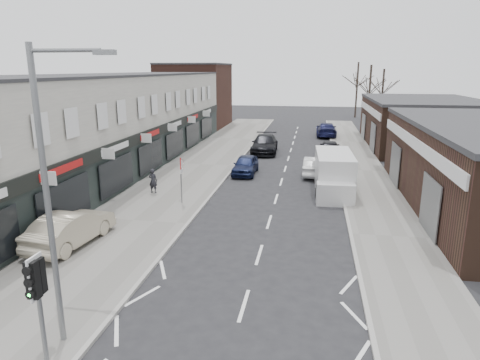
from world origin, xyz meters
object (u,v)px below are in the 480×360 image
at_px(traffic_light, 37,287).
at_px(street_lamp, 52,186).
at_px(white_van, 334,174).
at_px(parked_car_right_a, 314,166).
at_px(pedestrian, 153,181).
at_px(parked_car_right_c, 326,130).
at_px(warning_sign, 181,167).
at_px(parked_car_left_b, 265,144).
at_px(parked_car_left_a, 245,165).
at_px(sedan_on_pavement, 71,228).
at_px(parked_car_right_b, 329,148).

relative_size(traffic_light, street_lamp, 0.39).
relative_size(white_van, parked_car_right_a, 1.53).
relative_size(pedestrian, parked_car_right_c, 0.28).
xyz_separation_m(warning_sign, white_van, (8.56, 4.27, -1.06)).
distance_m(warning_sign, white_van, 9.62).
relative_size(traffic_light, parked_car_left_b, 0.55).
height_order(warning_sign, pedestrian, warning_sign).
bearing_deg(warning_sign, white_van, 26.52).
distance_m(parked_car_left_a, parked_car_right_c, 20.36).
relative_size(sedan_on_pavement, pedestrian, 3.01).
bearing_deg(parked_car_right_b, parked_car_left_b, -1.97).
bearing_deg(sedan_on_pavement, parked_car_left_b, -98.00).
xyz_separation_m(warning_sign, parked_car_right_c, (8.66, 27.22, -1.42)).
relative_size(pedestrian, parked_car_right_b, 0.36).
height_order(sedan_on_pavement, parked_car_left_a, sedan_on_pavement).
height_order(pedestrian, parked_car_right_b, pedestrian).
distance_m(parked_car_right_a, parked_car_right_b, 7.53).
relative_size(traffic_light, warning_sign, 1.15).
relative_size(warning_sign, white_van, 0.43).
relative_size(white_van, parked_car_left_b, 1.12).
bearing_deg(pedestrian, parked_car_left_b, -102.51).
relative_size(sedan_on_pavement, parked_car_right_c, 0.84).
distance_m(sedan_on_pavement, parked_car_left_a, 15.38).
height_order(street_lamp, parked_car_left_b, street_lamp).
distance_m(traffic_light, pedestrian, 16.02).
xyz_separation_m(street_lamp, warning_sign, (-0.63, 12.80, -2.42)).
distance_m(pedestrian, parked_car_left_b, 15.51).
xyz_separation_m(traffic_light, parked_car_left_b, (2.08, 30.25, -1.60)).
bearing_deg(parked_car_left_b, pedestrian, -112.13).
height_order(warning_sign, white_van, warning_sign).
distance_m(sedan_on_pavement, pedestrian, 8.22).
bearing_deg(pedestrian, warning_sign, 152.42).
bearing_deg(sedan_on_pavement, white_van, -130.46).
bearing_deg(street_lamp, parked_car_right_a, 72.34).
height_order(traffic_light, street_lamp, street_lamp).
bearing_deg(pedestrian, parked_car_left_a, -120.17).
distance_m(parked_car_left_b, parked_car_right_a, 9.11).
height_order(parked_car_left_a, parked_car_right_a, parked_car_left_a).
relative_size(pedestrian, parked_car_right_a, 0.37).
xyz_separation_m(sedan_on_pavement, parked_car_left_b, (5.78, 22.81, -0.06)).
height_order(pedestrian, parked_car_left_a, pedestrian).
bearing_deg(parked_car_left_a, parked_car_right_a, 5.87).
bearing_deg(parked_car_right_c, warning_sign, 71.98).
distance_m(white_van, parked_car_right_a, 4.25).
bearing_deg(parked_car_right_c, pedestrian, 66.35).
relative_size(traffic_light, parked_car_right_a, 0.75).
relative_size(parked_car_left_a, parked_car_right_a, 0.98).
xyz_separation_m(traffic_light, sedan_on_pavement, (-3.70, 7.44, -1.55)).
bearing_deg(parked_car_right_b, white_van, 92.43).
bearing_deg(parked_car_right_a, traffic_light, 76.10).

